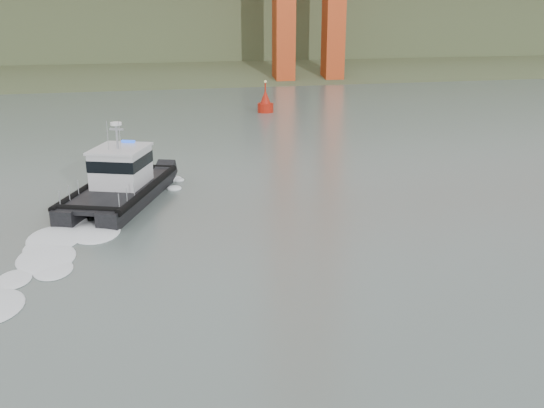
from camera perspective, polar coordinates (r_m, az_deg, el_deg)
The scene contains 4 objects.
ground at distance 22.18m, azimuth 4.40°, elevation -12.15°, with size 400.00×400.00×0.00m, color #4E5D57.
headlands at distance 143.92m, azimuth -11.42°, elevation 15.93°, with size 500.00×105.36×27.12m.
patrol_boat at distance 37.50m, azimuth -14.09°, elevation 2.11°, with size 7.23×10.85×4.95m.
nav_buoy at distance 68.92m, azimuth -0.63°, elevation 9.45°, with size 1.80×1.80×3.76m.
Camera 1 is at (-6.05, -18.24, 11.07)m, focal length 40.00 mm.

